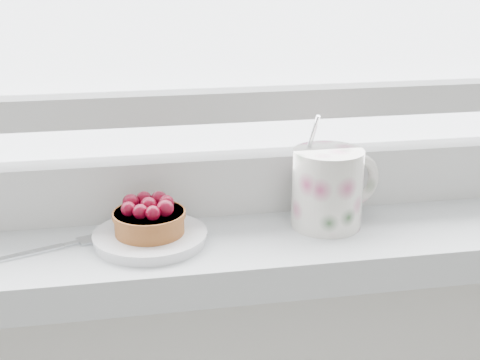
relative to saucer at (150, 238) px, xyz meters
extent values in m
cube|color=silver|center=(0.06, 0.02, -0.03)|extent=(1.60, 0.20, 0.04)
cube|color=silver|center=(0.06, 0.09, 0.03)|extent=(1.30, 0.05, 0.07)
cube|color=silver|center=(0.06, 0.09, 0.12)|extent=(1.30, 0.04, 0.04)
cylinder|color=white|center=(0.00, 0.00, 0.00)|extent=(0.12, 0.12, 0.01)
cylinder|color=brown|center=(0.00, 0.00, 0.02)|extent=(0.07, 0.07, 0.02)
cylinder|color=brown|center=(0.00, 0.00, 0.03)|extent=(0.08, 0.08, 0.01)
sphere|color=#460814|center=(0.00, 0.00, 0.04)|extent=(0.02, 0.02, 0.02)
sphere|color=#460814|center=(0.02, 0.00, 0.04)|extent=(0.02, 0.02, 0.02)
sphere|color=#460814|center=(0.01, 0.02, 0.04)|extent=(0.02, 0.02, 0.02)
sphere|color=#460814|center=(0.00, 0.02, 0.04)|extent=(0.02, 0.02, 0.02)
sphere|color=#460814|center=(-0.02, 0.01, 0.04)|extent=(0.02, 0.02, 0.02)
sphere|color=#460814|center=(-0.02, -0.01, 0.04)|extent=(0.02, 0.02, 0.02)
sphere|color=#460814|center=(-0.01, -0.02, 0.04)|extent=(0.02, 0.02, 0.02)
sphere|color=#460814|center=(0.00, -0.02, 0.04)|extent=(0.02, 0.02, 0.02)
sphere|color=#460814|center=(0.02, -0.01, 0.04)|extent=(0.02, 0.02, 0.02)
cylinder|color=silver|center=(0.20, 0.01, 0.04)|extent=(0.10, 0.10, 0.09)
cylinder|color=black|center=(0.20, 0.01, 0.08)|extent=(0.07, 0.07, 0.01)
torus|color=silver|center=(0.24, 0.03, 0.04)|extent=(0.06, 0.03, 0.06)
cylinder|color=silver|center=(0.19, 0.02, 0.10)|extent=(0.02, 0.02, 0.06)
cube|color=silver|center=(-0.14, -0.01, 0.00)|extent=(0.09, 0.04, 0.00)
cube|color=silver|center=(-0.08, 0.01, 0.00)|extent=(0.02, 0.01, 0.00)
cube|color=silver|center=(-0.06, 0.02, 0.00)|extent=(0.03, 0.03, 0.00)
cube|color=silver|center=(-0.04, 0.02, 0.00)|extent=(0.03, 0.01, 0.00)
cube|color=silver|center=(-0.04, 0.02, 0.00)|extent=(0.03, 0.01, 0.00)
cube|color=silver|center=(-0.04, 0.03, 0.00)|extent=(0.03, 0.01, 0.00)
cube|color=silver|center=(-0.04, 0.03, 0.00)|extent=(0.03, 0.01, 0.00)
camera|label=1|loc=(-0.03, -0.67, 0.30)|focal=50.00mm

